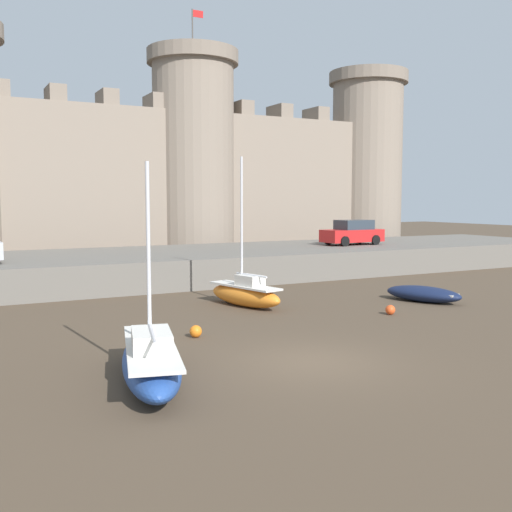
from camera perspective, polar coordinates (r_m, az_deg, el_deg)
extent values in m
plane|color=#4C3D2D|center=(16.78, 5.37, -10.01)|extent=(160.00, 160.00, 0.00)
cube|color=#666059|center=(33.41, -12.19, -1.09)|extent=(61.03, 10.00, 1.52)
cube|color=gray|center=(43.39, -16.06, 6.49)|extent=(49.03, 2.80, 10.91)
cylinder|color=gray|center=(45.84, -5.95, 8.82)|extent=(6.06, 6.06, 14.46)
cylinder|color=#796B5D|center=(46.95, -6.04, 18.28)|extent=(6.78, 6.78, 1.00)
cylinder|color=#4C4742|center=(47.43, -6.07, 20.63)|extent=(0.10, 0.10, 3.00)
cube|color=red|center=(47.93, -5.55, 21.97)|extent=(0.80, 0.04, 0.50)
cylinder|color=gray|center=(54.09, 10.51, 8.23)|extent=(6.06, 6.06, 14.46)
cylinder|color=#796B5D|center=(55.03, 10.66, 16.29)|extent=(6.78, 6.78, 1.00)
cube|color=gray|center=(43.62, -18.57, 14.35)|extent=(1.10, 2.52, 1.10)
cube|color=gray|center=(44.32, -14.00, 14.32)|extent=(1.10, 2.52, 1.10)
cube|color=gray|center=(45.28, -9.60, 14.20)|extent=(1.10, 2.52, 1.10)
cube|color=gray|center=(47.89, -1.45, 13.79)|extent=(1.10, 2.52, 1.10)
cube|color=gray|center=(49.51, 2.25, 13.51)|extent=(1.10, 2.52, 1.10)
cube|color=gray|center=(51.32, 5.70, 13.19)|extent=(1.10, 2.52, 1.10)
ellipsoid|color=#141E3D|center=(27.25, 15.63, -3.49)|extent=(2.47, 3.69, 0.68)
ellipsoid|color=navy|center=(27.24, 15.64, -3.37)|extent=(1.98, 3.01, 0.38)
cube|color=beige|center=(27.34, 15.15, -3.24)|extent=(1.12, 0.59, 0.06)
cube|color=beige|center=(26.69, 18.25, -3.57)|extent=(0.78, 0.52, 0.08)
ellipsoid|color=#234793|center=(15.00, -9.97, -10.09)|extent=(2.68, 5.58, 0.94)
cube|color=silver|center=(14.89, -10.00, -8.50)|extent=(2.32, 4.90, 0.08)
cube|color=silver|center=(14.43, -9.92, -7.88)|extent=(1.25, 1.69, 0.44)
cylinder|color=silver|center=(14.79, -10.20, 0.27)|extent=(0.10, 0.10, 4.44)
cylinder|color=silver|center=(14.25, -9.90, -7.11)|extent=(0.68, 2.38, 0.08)
ellipsoid|color=orange|center=(25.11, -1.06, -3.79)|extent=(2.06, 4.28, 0.90)
cube|color=silver|center=(25.04, -1.06, -2.86)|extent=(1.78, 3.76, 0.08)
cube|color=silver|center=(24.77, -0.59, -2.35)|extent=(0.97, 1.30, 0.44)
cylinder|color=silver|center=(24.96, -1.38, 3.34)|extent=(0.10, 0.10, 5.33)
cylinder|color=silver|center=(24.67, -0.44, -1.84)|extent=(0.52, 1.83, 0.08)
sphere|color=orange|center=(19.63, -5.76, -7.15)|extent=(0.40, 0.40, 0.40)
sphere|color=#E04C1E|center=(23.89, 12.67, -5.02)|extent=(0.38, 0.38, 0.38)
cube|color=red|center=(39.56, 9.13, 1.93)|extent=(4.17, 1.87, 0.80)
cube|color=#2D3842|center=(39.62, 9.32, 2.95)|extent=(2.31, 1.59, 0.64)
cylinder|color=black|center=(38.12, 8.46, 1.39)|extent=(0.65, 0.21, 0.64)
cylinder|color=black|center=(39.46, 6.92, 1.55)|extent=(0.65, 0.21, 0.64)
cylinder|color=black|center=(39.75, 11.32, 1.51)|extent=(0.65, 0.21, 0.64)
cylinder|color=black|center=(41.04, 9.75, 1.65)|extent=(0.65, 0.21, 0.64)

